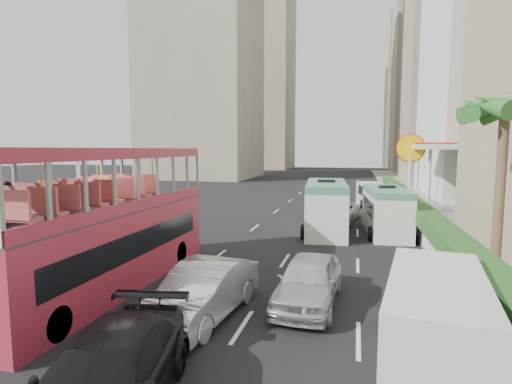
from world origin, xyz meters
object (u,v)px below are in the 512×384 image
(double_decker_bus, at_px, (108,219))
(shell_station, at_px, (449,177))
(minibus_near, at_px, (326,207))
(panel_van_far, at_px, (372,195))
(car_silver_lane_b, at_px, (308,304))
(car_silver_lane_a, at_px, (204,317))
(panel_van_near, at_px, (436,321))
(van_asset, at_px, (338,221))
(minibus_far, at_px, (386,211))
(palm_tree, at_px, (500,194))

(double_decker_bus, distance_m, shell_station, 28.02)
(minibus_near, height_order, panel_van_far, minibus_near)
(car_silver_lane_b, bearing_deg, double_decker_bus, -175.49)
(panel_van_far, xyz_separation_m, shell_station, (5.95, -1.08, 1.74))
(panel_van_far, bearing_deg, car_silver_lane_a, -111.82)
(double_decker_bus, height_order, car_silver_lane_b, double_decker_bus)
(double_decker_bus, xyz_separation_m, car_silver_lane_b, (7.23, 0.17, -2.53))
(double_decker_bus, height_order, car_silver_lane_a, double_decker_bus)
(minibus_near, relative_size, shell_station, 0.86)
(car_silver_lane_b, relative_size, panel_van_near, 0.88)
(car_silver_lane_a, distance_m, car_silver_lane_b, 3.45)
(car_silver_lane_b, relative_size, panel_van_far, 0.92)
(minibus_near, bearing_deg, panel_van_near, -80.80)
(van_asset, xyz_separation_m, minibus_far, (2.90, -3.49, 1.37))
(double_decker_bus, distance_m, car_silver_lane_a, 5.26)
(van_asset, height_order, panel_van_near, panel_van_near)
(minibus_far, relative_size, panel_van_near, 1.18)
(minibus_near, distance_m, panel_van_near, 15.05)
(van_asset, relative_size, panel_van_near, 0.98)
(double_decker_bus, bearing_deg, shell_station, 55.18)
(minibus_far, bearing_deg, shell_station, 57.45)
(minibus_far, height_order, shell_station, shell_station)
(van_asset, relative_size, panel_van_far, 1.02)
(minibus_near, xyz_separation_m, palm_tree, (6.89, -7.82, 1.85))
(car_silver_lane_a, relative_size, van_asset, 0.96)
(panel_van_near, xyz_separation_m, shell_station, (5.49, 25.79, 1.70))
(panel_van_far, height_order, palm_tree, palm_tree)
(car_silver_lane_b, bearing_deg, minibus_far, 78.37)
(car_silver_lane_b, distance_m, panel_van_far, 24.09)
(car_silver_lane_b, bearing_deg, shell_station, 72.11)
(panel_van_far, xyz_separation_m, palm_tree, (3.75, -20.08, 2.37))
(shell_station, bearing_deg, panel_van_near, -102.01)
(minibus_far, bearing_deg, car_silver_lane_b, -109.87)
(double_decker_bus, xyz_separation_m, shell_station, (16.00, 23.00, 0.22))
(car_silver_lane_b, xyz_separation_m, palm_tree, (6.57, 3.83, 3.38))
(van_asset, height_order, minibus_far, minibus_far)
(panel_van_near, bearing_deg, minibus_near, 112.40)
(minibus_near, relative_size, palm_tree, 1.08)
(panel_van_far, bearing_deg, van_asset, -116.20)
(double_decker_bus, xyz_separation_m, car_silver_lane_a, (4.30, -1.67, -2.53))
(double_decker_bus, height_order, minibus_near, double_decker_bus)
(car_silver_lane_b, xyz_separation_m, panel_van_near, (3.29, -2.96, 1.05))
(palm_tree, bearing_deg, car_silver_lane_b, -149.80)
(double_decker_bus, distance_m, minibus_near, 13.73)
(minibus_near, xyz_separation_m, panel_van_near, (3.60, -14.61, -0.48))
(panel_van_near, bearing_deg, car_silver_lane_a, 178.30)
(panel_van_far, bearing_deg, car_silver_lane_b, -105.98)
(car_silver_lane_a, xyz_separation_m, car_silver_lane_b, (2.92, 1.84, 0.00))
(van_asset, bearing_deg, minibus_far, -41.89)
(van_asset, bearing_deg, minibus_near, -90.21)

